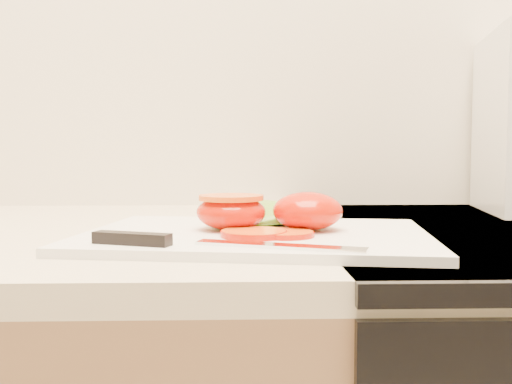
{
  "coord_description": "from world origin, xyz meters",
  "views": [
    {
      "loc": [
        0.08,
        0.91,
        1.03
      ],
      "look_at": [
        0.1,
        1.57,
        0.99
      ],
      "focal_mm": 40.0,
      "sensor_mm": 36.0,
      "label": 1
    }
  ],
  "objects": [
    {
      "name": "tomato_half_dome",
      "position": [
        0.16,
        1.57,
        0.96
      ],
      "size": [
        0.08,
        0.08,
        0.05
      ],
      "primitive_type": "ellipsoid",
      "color": "red",
      "rests_on": "cutting_board"
    },
    {
      "name": "tomato_slice_0",
      "position": [
        0.09,
        1.52,
        0.94
      ],
      "size": [
        0.07,
        0.07,
        0.01
      ],
      "primitive_type": "cylinder",
      "color": "orange",
      "rests_on": "cutting_board"
    },
    {
      "name": "lettuce_leaf_0",
      "position": [
        0.09,
        1.65,
        0.95
      ],
      "size": [
        0.16,
        0.13,
        0.02
      ],
      "primitive_type": "ellipsoid",
      "rotation": [
        0.0,
        0.0,
        -0.42
      ],
      "color": "#79A72C",
      "rests_on": "cutting_board"
    },
    {
      "name": "knife",
      "position": [
        0.03,
        1.46,
        0.94
      ],
      "size": [
        0.27,
        0.08,
        0.01
      ],
      "rotation": [
        0.0,
        0.0,
        -0.35
      ],
      "color": "silver",
      "rests_on": "cutting_board"
    },
    {
      "name": "cutting_board",
      "position": [
        0.1,
        1.56,
        0.94
      ],
      "size": [
        0.43,
        0.34,
        0.01
      ],
      "primitive_type": "cube",
      "rotation": [
        0.0,
        0.0,
        -0.15
      ],
      "color": "silver",
      "rests_on": "counter"
    },
    {
      "name": "tomato_half_cut",
      "position": [
        0.07,
        1.58,
        0.96
      ],
      "size": [
        0.08,
        0.08,
        0.04
      ],
      "color": "red",
      "rests_on": "cutting_board"
    },
    {
      "name": "lettuce_leaf_1",
      "position": [
        0.14,
        1.64,
        0.95
      ],
      "size": [
        0.12,
        0.12,
        0.02
      ],
      "primitive_type": "ellipsoid",
      "rotation": [
        0.0,
        0.0,
        0.65
      ],
      "color": "#79A72C",
      "rests_on": "cutting_board"
    },
    {
      "name": "tomato_slice_1",
      "position": [
        0.13,
        1.52,
        0.94
      ],
      "size": [
        0.06,
        0.06,
        0.01
      ],
      "primitive_type": "cylinder",
      "color": "orange",
      "rests_on": "cutting_board"
    }
  ]
}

